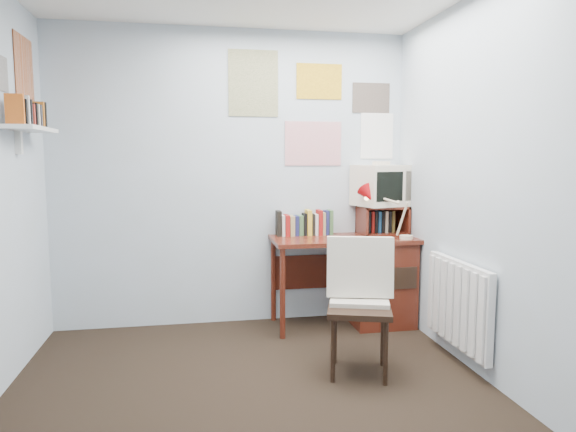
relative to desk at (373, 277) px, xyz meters
The scene contains 13 objects.
ground 1.93m from the desk, 128.37° to the right, with size 3.50×3.50×0.00m, color black.
back_wall 1.47m from the desk, 167.00° to the left, with size 3.00×0.02×2.50m, color #A7B6BE.
right_wall 1.74m from the desk, 77.48° to the right, with size 0.02×3.50×2.50m, color #A7B6BE.
desk is the anchor object (origin of this frame).
desk_chair 1.09m from the desk, 114.43° to the right, with size 0.45×0.43×0.87m, color black.
desk_lamp 0.62m from the desk, 39.87° to the right, with size 0.28×0.24×0.40m, color #B40C11.
tv_riser 0.51m from the desk, 42.96° to the left, with size 0.40×0.30×0.25m, color maroon.
crt_tv 0.82m from the desk, 50.94° to the left, with size 0.41×0.38×0.39m, color beige.
book_row 0.71m from the desk, 160.58° to the left, with size 0.60×0.14×0.22m, color maroon.
radiator 0.97m from the desk, 72.76° to the right, with size 0.09×0.80×0.60m, color white.
wall_shelf 2.87m from the desk, behind, with size 0.20×0.62×0.24m, color white.
posters_back 1.54m from the desk, 150.72° to the left, with size 1.20×0.01×0.90m, color white.
posters_left 3.13m from the desk, behind, with size 0.01×0.70×0.60m, color white.
Camera 1 is at (-0.33, -2.64, 1.43)m, focal length 32.00 mm.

